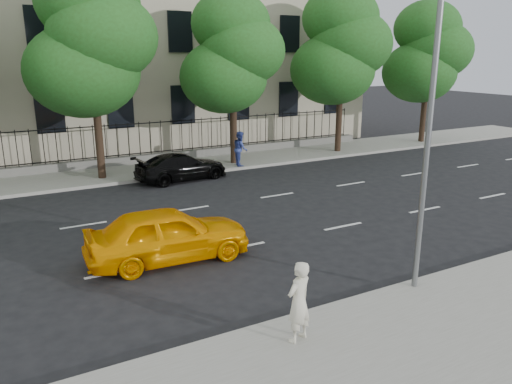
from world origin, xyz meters
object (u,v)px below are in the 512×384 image
black_sedan (181,167)px  woman_near (299,302)px  yellow_taxi (168,234)px  street_light (415,85)px

black_sedan → woman_near: 14.74m
black_sedan → yellow_taxi: bearing=151.1°
street_light → woman_near: 5.86m
woman_near → street_light: bearing=177.9°
street_light → black_sedan: bearing=94.9°
street_light → yellow_taxi: bearing=137.8°
street_light → woman_near: street_light is taller
street_light → yellow_taxi: (-4.85, 4.40, -4.34)m
street_light → yellow_taxi: 7.86m
street_light → woman_near: size_ratio=4.61×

